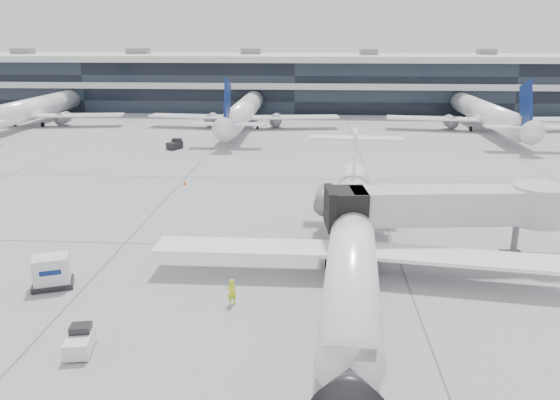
# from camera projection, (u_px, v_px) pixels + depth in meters

# --- Properties ---
(ground) EXTENTS (220.00, 220.00, 0.00)m
(ground) POSITION_uv_depth(u_px,v_px,m) (258.00, 246.00, 40.25)
(ground) COLOR gray
(ground) RESTS_ON ground
(terminal) EXTENTS (170.00, 22.00, 10.00)m
(terminal) POSITION_uv_depth(u_px,v_px,m) (297.00, 84.00, 117.18)
(terminal) COLOR black
(terminal) RESTS_ON ground
(bg_jet_left) EXTENTS (32.00, 40.00, 9.60)m
(bg_jet_left) POSITION_uv_depth(u_px,v_px,m) (35.00, 125.00, 95.54)
(bg_jet_left) COLOR white
(bg_jet_left) RESTS_ON ground
(bg_jet_center) EXTENTS (32.00, 40.00, 9.60)m
(bg_jet_center) POSITION_uv_depth(u_px,v_px,m) (244.00, 127.00, 93.30)
(bg_jet_center) COLOR white
(bg_jet_center) RESTS_ON ground
(bg_jet_right) EXTENTS (32.00, 40.00, 9.60)m
(bg_jet_right) POSITION_uv_depth(u_px,v_px,m) (482.00, 129.00, 90.88)
(bg_jet_right) COLOR white
(bg_jet_right) RESTS_ON ground
(regional_jet) EXTENTS (25.57, 31.95, 7.38)m
(regional_jet) POSITION_uv_depth(u_px,v_px,m) (352.00, 241.00, 34.28)
(regional_jet) COLOR white
(regional_jet) RESTS_ON ground
(jet_bridge) EXTENTS (16.09, 4.60, 5.16)m
(jet_bridge) POSITION_uv_depth(u_px,v_px,m) (456.00, 206.00, 37.13)
(jet_bridge) COLOR #AAADAF
(jet_bridge) RESTS_ON ground
(ramp_worker) EXTENTS (0.68, 0.64, 1.57)m
(ramp_worker) POSITION_uv_depth(u_px,v_px,m) (232.00, 292.00, 31.34)
(ramp_worker) COLOR #C7E618
(ramp_worker) RESTS_ON ground
(baggage_tug) EXTENTS (1.47, 2.13, 1.25)m
(baggage_tug) POSITION_uv_depth(u_px,v_px,m) (80.00, 342.00, 26.63)
(baggage_tug) COLOR silver
(baggage_tug) RESTS_ON ground
(cargo_uld) EXTENTS (2.86, 2.50, 1.95)m
(cargo_uld) POSITION_uv_depth(u_px,v_px,m) (52.00, 272.00, 33.48)
(cargo_uld) COLOR black
(cargo_uld) RESTS_ON ground
(traffic_cone) EXTENTS (0.40, 0.40, 0.49)m
(traffic_cone) POSITION_uv_depth(u_px,v_px,m) (185.00, 183.00, 56.84)
(traffic_cone) COLOR #DC570B
(traffic_cone) RESTS_ON ground
(far_tug) EXTENTS (2.09, 2.53, 1.40)m
(far_tug) POSITION_uv_depth(u_px,v_px,m) (175.00, 144.00, 74.91)
(far_tug) COLOR black
(far_tug) RESTS_ON ground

